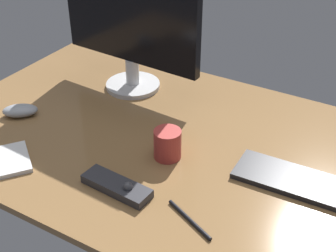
{
  "coord_description": "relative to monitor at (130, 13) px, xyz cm",
  "views": [
    {
      "loc": [
        52.3,
        -93.73,
        77.3
      ],
      "look_at": [
        -1.94,
        -1.89,
        8.0
      ],
      "focal_mm": 51.08,
      "sensor_mm": 36.0,
      "label": 1
    }
  ],
  "objects": [
    {
      "name": "coffee_mug",
      "position": [
        29.43,
        -27.31,
        -21.46
      ],
      "size": [
        7.22,
        7.22,
        8.02
      ],
      "primitive_type": "cylinder",
      "color": "#B23833",
      "rests_on": "desk"
    },
    {
      "name": "computer_mouse",
      "position": [
        -18.89,
        -31.94,
        -23.75
      ],
      "size": [
        11.72,
        10.89,
        3.44
      ],
      "primitive_type": "ellipsoid",
      "rotation": [
        0.0,
        0.0,
        0.66
      ],
      "color": "#999EA5",
      "rests_on": "desk"
    },
    {
      "name": "notepad",
      "position": [
        -4.66,
        -50.17,
        -24.89
      ],
      "size": [
        16.7,
        16.0,
        1.17
      ],
      "primitive_type": "cube",
      "rotation": [
        0.0,
        0.0,
        -0.64
      ],
      "color": "silver",
      "rests_on": "desk"
    },
    {
      "name": "keyboard",
      "position": [
        67.32,
        -20.39,
        -24.74
      ],
      "size": [
        41.06,
        13.27,
        1.46
      ],
      "primitive_type": "cube",
      "rotation": [
        0.0,
        0.0,
        0.04
      ],
      "color": "black",
      "rests_on": "desk"
    },
    {
      "name": "desk",
      "position": [
        28.67,
        -20.6,
        -26.47
      ],
      "size": [
        140.0,
        84.0,
        2.0
      ],
      "primitive_type": "cube",
      "color": "olive",
      "rests_on": "ground"
    },
    {
      "name": "monitor",
      "position": [
        0.0,
        0.0,
        0.0
      ],
      "size": [
        48.96,
        17.72,
        46.72
      ],
      "rotation": [
        0.0,
        0.0,
        -0.06
      ],
      "color": "silver",
      "rests_on": "desk"
    },
    {
      "name": "media_remote",
      "position": [
        25.93,
        -45.0,
        -24.29
      ],
      "size": [
        18.25,
        6.9,
        3.78
      ],
      "rotation": [
        0.0,
        0.0,
        -0.07
      ],
      "color": "#2D2D33",
      "rests_on": "desk"
    },
    {
      "name": "pen",
      "position": [
        45.8,
        -45.42,
        -25.03
      ],
      "size": [
        13.7,
        6.73,
        0.88
      ],
      "primitive_type": "cylinder",
      "rotation": [
        0.0,
        1.57,
        -0.42
      ],
      "color": "black",
      "rests_on": "desk"
    }
  ]
}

